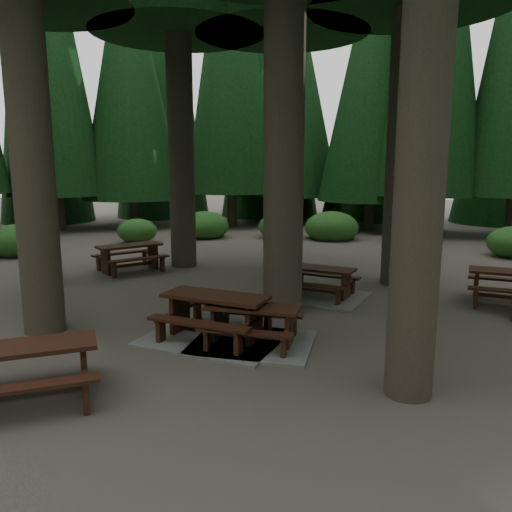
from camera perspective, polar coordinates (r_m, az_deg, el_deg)
The scene contains 8 objects.
ground at distance 11.12m, azimuth -1.19°, elevation -6.25°, with size 80.00×80.00×0.00m, color #4C443E.
picnic_table_a at distance 9.34m, azimuth -4.61°, elevation -7.67°, with size 2.61×2.21×0.84m.
picnic_table_b at distance 15.54m, azimuth -14.22°, elevation 0.27°, with size 2.18×2.35×0.81m.
picnic_table_c at distance 12.25m, azimuth 7.14°, elevation -3.57°, with size 2.21×1.83×0.74m.
picnic_table_d at distance 12.84m, azimuth 27.19°, elevation -2.71°, with size 1.97×1.64×0.80m.
picnic_table_e at distance 7.56m, azimuth -24.86°, elevation -11.16°, with size 2.35×2.38×0.80m.
picnic_table_f at distance 9.03m, azimuth -0.41°, elevation -8.67°, with size 2.50×2.23×0.72m.
shrub_ring at distance 11.36m, azimuth 3.76°, elevation -3.82°, with size 23.86×24.64×1.49m.
Camera 1 is at (5.17, -9.32, 3.18)m, focal length 35.00 mm.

